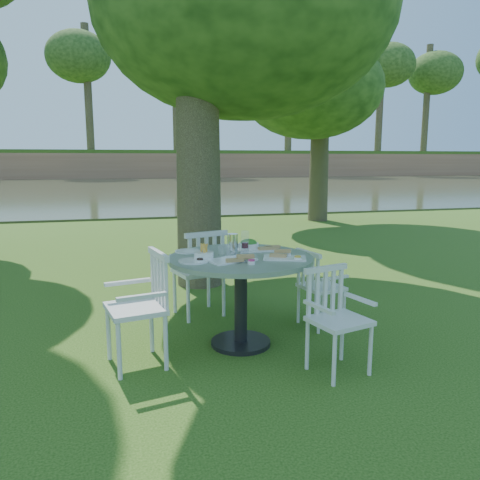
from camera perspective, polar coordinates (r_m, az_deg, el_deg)
The scene contains 9 objects.
ground at distance 5.16m, azimuth 0.55°, elevation -9.71°, with size 140.00×140.00×0.00m, color #1E400D.
table at distance 4.31m, azimuth 0.09°, elevation -4.32°, with size 1.32×1.32×0.85m.
chair_ne at distance 4.89m, azimuth 9.16°, elevation -5.13°, with size 0.47×0.49×0.81m.
chair_nw at distance 5.12m, azimuth -4.64°, elevation -3.29°, with size 0.59×0.57×0.97m.
chair_sw at distance 4.04m, azimuth -11.35°, elevation -7.08°, with size 0.55×0.57×0.96m.
chair_se at distance 3.95m, azimuth 11.23°, elevation -8.44°, with size 0.52×0.50×0.85m.
tableware at distance 4.32m, azimuth -0.60°, elevation -1.38°, with size 1.16×0.82×0.21m.
river at distance 27.79m, azimuth -11.67°, elevation 6.10°, with size 100.00×28.00×0.12m, color #333921.
far_bank at distance 46.18m, azimuth -12.74°, elevation 16.50°, with size 100.00×18.00×15.20m.
Camera 1 is at (-1.24, -4.70, 1.73)m, focal length 35.00 mm.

